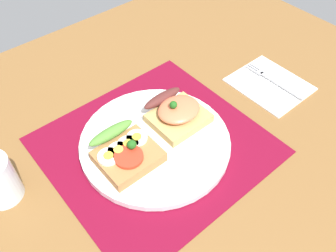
{
  "coord_description": "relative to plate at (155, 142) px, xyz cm",
  "views": [
    {
      "loc": [
        -23.96,
        -31.86,
        49.04
      ],
      "look_at": [
        3.0,
        0.0,
        3.11
      ],
      "focal_mm": 37.51,
      "sensor_mm": 36.0,
      "label": 1
    }
  ],
  "objects": [
    {
      "name": "sandwich_egg_tomato",
      "position": [
        -6.17,
        0.12,
        2.18
      ],
      "size": [
        9.83,
        10.05,
        4.21
      ],
      "color": "#A16F3D",
      "rests_on": "plate"
    },
    {
      "name": "sandwich_salmon",
      "position": [
        6.28,
        1.42,
        2.39
      ],
      "size": [
        9.93,
        10.01,
        4.98
      ],
      "color": "tan",
      "rests_on": "plate"
    },
    {
      "name": "napkin",
      "position": [
        28.82,
        -2.73,
        -0.66
      ],
      "size": [
        13.08,
        14.95,
        0.6
      ],
      "primitive_type": "cube",
      "color": "white",
      "rests_on": "ground_plane"
    },
    {
      "name": "plate",
      "position": [
        0.0,
        0.0,
        0.0
      ],
      "size": [
        26.68,
        26.68,
        1.31
      ],
      "primitive_type": "cylinder",
      "color": "white",
      "rests_on": "placemat"
    },
    {
      "name": "placemat",
      "position": [
        0.0,
        0.0,
        -0.81
      ],
      "size": [
        36.21,
        34.51,
        0.3
      ],
      "primitive_type": "cube",
      "color": "maroon",
      "rests_on": "ground_plane"
    },
    {
      "name": "fork",
      "position": [
        29.76,
        -2.57,
        -0.2
      ],
      "size": [
        1.62,
        14.41,
        0.32
      ],
      "color": "#B7B7BC",
      "rests_on": "napkin"
    },
    {
      "name": "ground_plane",
      "position": [
        0.0,
        0.0,
        -2.56
      ],
      "size": [
        120.0,
        90.0,
        3.2
      ],
      "primitive_type": "cube",
      "color": "brown"
    }
  ]
}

